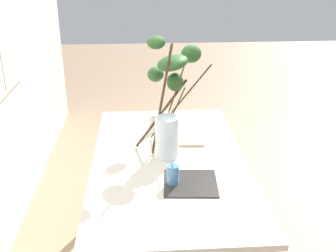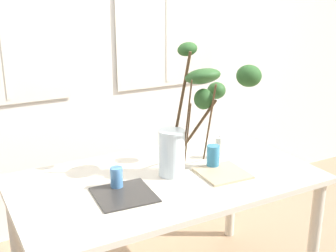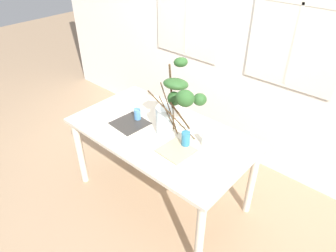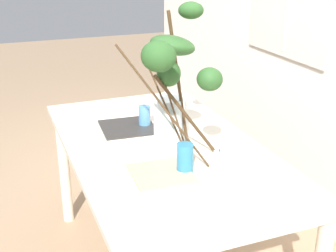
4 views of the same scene
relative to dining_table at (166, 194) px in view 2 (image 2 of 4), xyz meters
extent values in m
cube|color=silver|center=(0.00, 1.15, 0.87)|extent=(5.60, 0.12, 3.09)
cube|color=beige|center=(0.00, 0.00, 0.08)|extent=(1.60, 0.89, 0.03)
cylinder|color=beige|center=(0.74, -0.39, -0.30)|extent=(0.07, 0.07, 0.75)
cylinder|color=beige|center=(-0.74, 0.39, -0.30)|extent=(0.07, 0.07, 0.75)
cylinder|color=beige|center=(0.74, 0.39, -0.30)|extent=(0.07, 0.07, 0.75)
cylinder|color=silver|center=(0.04, 0.01, 0.23)|extent=(0.14, 0.14, 0.25)
cylinder|color=silver|center=(0.04, 0.01, 0.15)|extent=(0.13, 0.13, 0.08)
cylinder|color=#47331E|center=(0.12, -0.02, 0.31)|extent=(0.07, 0.16, 0.41)
ellipsoid|color=#285123|center=(0.19, -0.05, 0.51)|extent=(0.14, 0.13, 0.13)
cylinder|color=#47331E|center=(0.12, -0.01, 0.37)|extent=(0.05, 0.17, 0.52)
ellipsoid|color=#285123|center=(0.20, -0.03, 0.63)|extent=(0.23, 0.24, 0.13)
cylinder|color=#47331E|center=(0.10, 0.04, 0.43)|extent=(0.07, 0.14, 0.65)
ellipsoid|color=#285123|center=(0.16, 0.06, 0.76)|extent=(0.15, 0.14, 0.10)
cylinder|color=#47331E|center=(0.19, 0.04, 0.32)|extent=(0.07, 0.32, 0.42)
ellipsoid|color=#285123|center=(0.35, 0.06, 0.52)|extent=(0.13, 0.13, 0.12)
cylinder|color=#47331E|center=(0.21, -0.08, 0.37)|extent=(0.19, 0.36, 0.53)
ellipsoid|color=#285123|center=(0.39, -0.16, 0.64)|extent=(0.18, 0.18, 0.13)
cylinder|color=#4C84BC|center=(-0.28, 0.00, 0.16)|extent=(0.06, 0.06, 0.11)
cylinder|color=teal|center=(0.29, -0.01, 0.17)|extent=(0.07, 0.07, 0.13)
cube|color=#2D2B28|center=(-0.28, -0.09, 0.11)|extent=(0.30, 0.30, 0.01)
cube|color=tan|center=(0.28, -0.12, 0.11)|extent=(0.26, 0.26, 0.01)
cylinder|color=silver|center=(0.40, 0.09, 0.16)|extent=(0.05, 0.05, 0.13)
cylinder|color=black|center=(0.40, 0.09, 0.23)|extent=(0.00, 0.00, 0.01)
camera|label=1|loc=(-2.16, 0.15, 1.24)|focal=44.42mm
camera|label=2|loc=(-1.01, -1.87, 1.06)|focal=46.59mm
camera|label=3|loc=(1.47, -1.56, 1.62)|focal=32.44mm
camera|label=4|loc=(1.89, -0.72, 1.01)|focal=48.78mm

